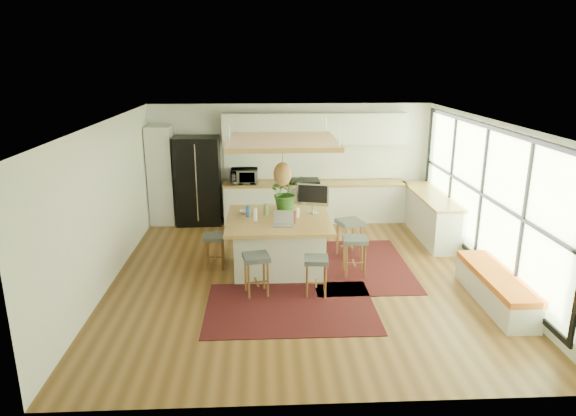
{
  "coord_description": "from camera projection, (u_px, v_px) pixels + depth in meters",
  "views": [
    {
      "loc": [
        -0.63,
        -8.3,
        3.68
      ],
      "look_at": [
        -0.2,
        0.5,
        1.1
      ],
      "focal_mm": 31.87,
      "sensor_mm": 36.0,
      "label": 1
    }
  ],
  "objects": [
    {
      "name": "island_plant",
      "position": [
        286.0,
        196.0,
        9.61
      ],
      "size": [
        0.8,
        0.85,
        0.54
      ],
      "primitive_type": "imported",
      "rotation": [
        0.0,
        0.0,
        0.31
      ],
      "color": "#1E4C19",
      "rests_on": "island"
    },
    {
      "name": "backsplash",
      "position": [
        314.0,
        162.0,
        12.01
      ],
      "size": [
        4.2,
        0.02,
        0.8
      ],
      "primitive_type": "cube",
      "color": "white",
      "rests_on": "wall_back"
    },
    {
      "name": "wall_right",
      "position": [
        489.0,
        200.0,
        8.8
      ],
      "size": [
        0.0,
        7.0,
        7.0
      ],
      "primitive_type": "plane",
      "rotation": [
        1.57,
        0.0,
        -1.57
      ],
      "color": "silver",
      "rests_on": "ground"
    },
    {
      "name": "floor",
      "position": [
        301.0,
        275.0,
        9.03
      ],
      "size": [
        7.0,
        7.0,
        0.0
      ],
      "primitive_type": "plane",
      "color": "#553618",
      "rests_on": "ground"
    },
    {
      "name": "island",
      "position": [
        279.0,
        242.0,
        9.3
      ],
      "size": [
        1.85,
        1.85,
        0.93
      ],
      "primitive_type": null,
      "color": "olive",
      "rests_on": "floor"
    },
    {
      "name": "island_bottle_2",
      "position": [
        293.0,
        218.0,
        8.87
      ],
      "size": [
        0.07,
        0.07,
        0.19
      ],
      "primitive_type": "cylinder",
      "color": "brown",
      "rests_on": "island"
    },
    {
      "name": "stool_right_front",
      "position": [
        354.0,
        256.0,
        8.96
      ],
      "size": [
        0.42,
        0.42,
        0.7
      ],
      "primitive_type": null,
      "rotation": [
        0.0,
        0.0,
        1.54
      ],
      "color": "#3D4143",
      "rests_on": "floor"
    },
    {
      "name": "stool_near_left",
      "position": [
        256.0,
        274.0,
        8.22
      ],
      "size": [
        0.47,
        0.47,
        0.68
      ],
      "primitive_type": null,
      "rotation": [
        0.0,
        0.0,
        0.19
      ],
      "color": "#3D4143",
      "rests_on": "floor"
    },
    {
      "name": "rug_right",
      "position": [
        358.0,
        265.0,
        9.46
      ],
      "size": [
        1.8,
        2.6,
        0.01
      ],
      "primitive_type": "cube",
      "color": "black",
      "rests_on": "floor"
    },
    {
      "name": "stool_near_right",
      "position": [
        316.0,
        274.0,
        8.2
      ],
      "size": [
        0.41,
        0.41,
        0.64
      ],
      "primitive_type": null,
      "rotation": [
        0.0,
        0.0,
        -0.08
      ],
      "color": "#3D4143",
      "rests_on": "floor"
    },
    {
      "name": "upper_cabinets",
      "position": [
        315.0,
        129.0,
        11.63
      ],
      "size": [
        4.2,
        0.34,
        0.7
      ],
      "primitive_type": "cube",
      "color": "silver",
      "rests_on": "wall_back"
    },
    {
      "name": "right_counter_top",
      "position": [
        432.0,
        195.0,
        10.83
      ],
      "size": [
        0.64,
        2.54,
        0.05
      ],
      "primitive_type": "cube",
      "color": "olive",
      "rests_on": "right_counter_base"
    },
    {
      "name": "stool_right_back",
      "position": [
        349.0,
        239.0,
        9.81
      ],
      "size": [
        0.55,
        0.55,
        0.73
      ],
      "primitive_type": null,
      "rotation": [
        0.0,
        0.0,
        1.91
      ],
      "color": "#3D4143",
      "rests_on": "floor"
    },
    {
      "name": "wall_back",
      "position": [
        290.0,
        162.0,
        12.0
      ],
      "size": [
        6.5,
        0.0,
        6.5
      ],
      "primitive_type": "plane",
      "rotation": [
        1.57,
        0.0,
        0.0
      ],
      "color": "silver",
      "rests_on": "ground"
    },
    {
      "name": "back_counter_base",
      "position": [
        314.0,
        202.0,
        11.98
      ],
      "size": [
        4.2,
        0.6,
        0.88
      ],
      "primitive_type": "cube",
      "color": "silver",
      "rests_on": "floor"
    },
    {
      "name": "rug_near",
      "position": [
        291.0,
        308.0,
        7.85
      ],
      "size": [
        2.6,
        1.8,
        0.01
      ],
      "primitive_type": "cube",
      "color": "black",
      "rests_on": "floor"
    },
    {
      "name": "monitor",
      "position": [
        313.0,
        199.0,
        9.41
      ],
      "size": [
        0.64,
        0.36,
        0.56
      ],
      "primitive_type": null,
      "rotation": [
        0.0,
        0.0,
        -0.25
      ],
      "color": "#A5A5AA",
      "rests_on": "island"
    },
    {
      "name": "window_bench",
      "position": [
        495.0,
        288.0,
        7.94
      ],
      "size": [
        0.52,
        2.0,
        0.5
      ],
      "primitive_type": null,
      "color": "silver",
      "rests_on": "floor"
    },
    {
      "name": "island_bowl",
      "position": [
        245.0,
        212.0,
        9.44
      ],
      "size": [
        0.23,
        0.23,
        0.05
      ],
      "primitive_type": "imported",
      "rotation": [
        0.0,
        0.0,
        -0.05
      ],
      "color": "white",
      "rests_on": "island"
    },
    {
      "name": "island_bottle_3",
      "position": [
        298.0,
        212.0,
        9.21
      ],
      "size": [
        0.07,
        0.07,
        0.19
      ],
      "primitive_type": "cylinder",
      "color": "white",
      "rests_on": "island"
    },
    {
      "name": "back_counter_top",
      "position": [
        315.0,
        183.0,
        11.85
      ],
      "size": [
        4.24,
        0.64,
        0.05
      ],
      "primitive_type": "cube",
      "color": "olive",
      "rests_on": "back_counter_base"
    },
    {
      "name": "island_bottle_4",
      "position": [
        267.0,
        209.0,
        9.37
      ],
      "size": [
        0.07,
        0.07,
        0.19
      ],
      "primitive_type": "cylinder",
      "color": "#6F8E55",
      "rests_on": "island"
    },
    {
      "name": "laptop",
      "position": [
        283.0,
        219.0,
        8.72
      ],
      "size": [
        0.38,
        0.4,
        0.26
      ],
      "primitive_type": null,
      "rotation": [
        0.0,
        0.0,
        -0.12
      ],
      "color": "#A5A5AA",
      "rests_on": "island"
    },
    {
      "name": "ceiling",
      "position": [
        302.0,
        122.0,
        8.27
      ],
      "size": [
        7.0,
        7.0,
        0.0
      ],
      "primitive_type": "plane",
      "rotation": [
        3.14,
        0.0,
        0.0
      ],
      "color": "white",
      "rests_on": "ground"
    },
    {
      "name": "island_bottle_1",
      "position": [
        256.0,
        216.0,
        8.98
      ],
      "size": [
        0.07,
        0.07,
        0.19
      ],
      "primitive_type": "cylinder",
      "color": "white",
      "rests_on": "island"
    },
    {
      "name": "pantry",
      "position": [
        162.0,
        176.0,
        11.62
      ],
      "size": [
        0.55,
        0.6,
        2.25
      ],
      "primitive_type": "cube",
      "color": "silver",
      "rests_on": "floor"
    },
    {
      "name": "island_bottle_0",
      "position": [
        248.0,
        212.0,
        9.21
      ],
      "size": [
        0.07,
        0.07,
        0.19
      ],
      "primitive_type": "cylinder",
      "color": "#2D58B6",
      "rests_on": "island"
    },
    {
      "name": "ceiling_panel",
      "position": [
        283.0,
        157.0,
        8.82
      ],
      "size": [
        1.86,
        1.86,
        0.8
      ],
      "primitive_type": null,
      "color": "olive",
      "rests_on": "ceiling"
    },
    {
      "name": "window_wall",
      "position": [
        488.0,
        197.0,
        8.78
      ],
      "size": [
        0.1,
        6.2,
        2.6
      ],
      "primitive_type": null,
      "color": "black",
      "rests_on": "wall_right"
    },
    {
      "name": "range",
      "position": [
        304.0,
        200.0,
        11.95
      ],
      "size": [
        0.76,
        0.62,
        1.0
      ],
      "primitive_type": null,
      "color": "#A5A5AA",
      "rests_on": "floor"
    },
    {
      "name": "microwave",
      "position": [
        244.0,
        174.0,
        11.71
      ],
      "size": [
        0.61,
        0.34,
        0.41
      ],
      "primitive_type": "imported",
      "rotation": [
        0.0,
        0.0,
        0.01
      ],
      "color": "#A5A5AA",
      "rests_on": "back_counter_top"
    },
    {
      "name": "wall_front",
      "position": [
        326.0,
        293.0,
        5.29
      ],
      "size": [
        6.5,
        0.0,
        6.5
      ],
      "primitive_type": "plane",
      "rotation": [
        -1.57,
        0.0,
        0.0
      ],
      "color": "silver",
      "rests_on": "ground"
    },
    {
      "name": "stool_left_side",
      "position": [
        215.0,
        249.0,
        9.28
      ],
      "size": [
        0.37,
        0.37,
        0.63
      ],
      "primitive_type": null,
      "rotation": [
        0.0,
        0.0,
        -1.57
      ],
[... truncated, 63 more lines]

